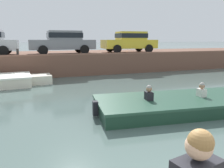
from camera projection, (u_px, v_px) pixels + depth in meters
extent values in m
plane|color=#4C605B|center=(89.00, 103.00, 8.25)|extent=(400.00, 400.00, 0.00)
cube|color=brown|center=(59.00, 62.00, 16.49)|extent=(60.00, 6.00, 1.39)
cube|color=brown|center=(64.00, 54.00, 13.69)|extent=(60.00, 0.24, 0.08)
cube|color=silver|center=(41.00, 79.00, 11.86)|extent=(1.14, 1.22, 0.47)
cube|color=#193828|center=(179.00, 105.00, 7.31)|extent=(5.68, 2.80, 0.36)
cube|color=#244836|center=(179.00, 99.00, 7.27)|extent=(5.75, 2.86, 0.08)
cube|color=brown|center=(168.00, 103.00, 7.19)|extent=(0.47, 1.96, 0.06)
cube|color=black|center=(95.00, 108.00, 6.66)|extent=(0.18, 0.22, 0.45)
cube|color=silver|center=(201.00, 95.00, 7.43)|extent=(0.24, 0.34, 0.44)
sphere|color=#A37556|center=(202.00, 86.00, 7.37)|extent=(0.19, 0.19, 0.19)
sphere|color=gray|center=(202.00, 85.00, 7.36)|extent=(0.17, 0.17, 0.17)
cube|color=black|center=(149.00, 99.00, 7.01)|extent=(0.24, 0.34, 0.44)
sphere|color=#A37556|center=(149.00, 89.00, 6.94)|extent=(0.19, 0.19, 0.19)
sphere|color=gray|center=(149.00, 88.00, 6.94)|extent=(0.17, 0.17, 0.17)
cylinder|color=black|center=(3.00, 51.00, 12.98)|extent=(0.60, 0.19, 0.60)
cylinder|color=black|center=(7.00, 50.00, 14.62)|extent=(0.60, 0.19, 0.60)
cube|color=slate|center=(62.00, 45.00, 14.95)|extent=(4.39, 1.81, 0.64)
cube|color=slate|center=(64.00, 35.00, 14.89)|extent=(2.22, 1.54, 0.60)
cube|color=black|center=(64.00, 35.00, 14.89)|extent=(2.30, 1.57, 0.33)
cylinder|color=black|center=(43.00, 50.00, 13.75)|extent=(0.61, 0.20, 0.60)
cylinder|color=black|center=(41.00, 49.00, 15.30)|extent=(0.61, 0.20, 0.60)
cylinder|color=black|center=(85.00, 49.00, 14.73)|extent=(0.61, 0.20, 0.60)
cylinder|color=black|center=(79.00, 48.00, 16.28)|extent=(0.61, 0.20, 0.60)
cube|color=yellow|center=(129.00, 44.00, 16.62)|extent=(4.09, 1.85, 0.64)
cube|color=yellow|center=(131.00, 36.00, 16.54)|extent=(2.06, 1.58, 0.60)
cube|color=black|center=(131.00, 36.00, 16.54)|extent=(2.15, 1.62, 0.33)
cylinder|color=black|center=(117.00, 49.00, 15.48)|extent=(0.61, 0.20, 0.60)
cylinder|color=black|center=(110.00, 48.00, 17.12)|extent=(0.61, 0.20, 0.60)
cylinder|color=black|center=(149.00, 49.00, 16.24)|extent=(0.61, 0.20, 0.60)
cylinder|color=black|center=(139.00, 48.00, 17.88)|extent=(0.61, 0.20, 0.60)
cylinder|color=#2D2B28|center=(18.00, 53.00, 12.88)|extent=(0.14, 0.14, 0.35)
sphere|color=#2D2B28|center=(17.00, 50.00, 12.84)|extent=(0.15, 0.15, 0.15)
sphere|color=tan|center=(199.00, 146.00, 1.58)|extent=(0.20, 0.20, 0.20)
sphere|color=olive|center=(201.00, 142.00, 1.56)|extent=(0.19, 0.19, 0.19)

